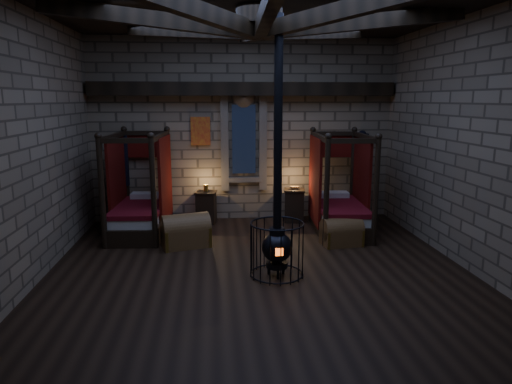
{
  "coord_description": "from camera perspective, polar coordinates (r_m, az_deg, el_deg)",
  "views": [
    {
      "loc": [
        -0.74,
        -7.19,
        2.82
      ],
      "look_at": [
        0.01,
        0.6,
        1.23
      ],
      "focal_mm": 32.0,
      "sensor_mm": 36.0,
      "label": 1
    }
  ],
  "objects": [
    {
      "name": "room",
      "position": [
        7.38,
        0.31,
        18.7
      ],
      "size": [
        7.02,
        7.02,
        4.29
      ],
      "color": "black",
      "rests_on": "ground"
    },
    {
      "name": "bed_left",
      "position": [
        10.05,
        -14.2,
        -2.06
      ],
      "size": [
        1.19,
        2.09,
        2.12
      ],
      "rotation": [
        0.0,
        0.0,
        -0.06
      ],
      "color": "black",
      "rests_on": "ground"
    },
    {
      "name": "bed_right",
      "position": [
        10.04,
        10.35,
        -1.92
      ],
      "size": [
        1.2,
        2.08,
        2.1
      ],
      "rotation": [
        0.0,
        0.0,
        -0.07
      ],
      "color": "black",
      "rests_on": "ground"
    },
    {
      "name": "trunk_left",
      "position": [
        9.01,
        -8.78,
        -4.92
      ],
      "size": [
        1.02,
        0.79,
        0.66
      ],
      "rotation": [
        0.0,
        0.0,
        0.27
      ],
      "color": "brown",
      "rests_on": "ground"
    },
    {
      "name": "trunk_right",
      "position": [
        9.15,
        10.66,
        -5.02
      ],
      "size": [
        0.82,
        0.58,
        0.56
      ],
      "rotation": [
        0.0,
        0.0,
        0.13
      ],
      "color": "brown",
      "rests_on": "ground"
    },
    {
      "name": "nightstand_left",
      "position": [
        10.6,
        -6.24,
        -1.85
      ],
      "size": [
        0.53,
        0.52,
        0.91
      ],
      "rotation": [
        0.0,
        0.0,
        -0.17
      ],
      "color": "black",
      "rests_on": "ground"
    },
    {
      "name": "nightstand_right",
      "position": [
        10.7,
        4.79,
        -1.64
      ],
      "size": [
        0.54,
        0.53,
        0.84
      ],
      "rotation": [
        0.0,
        0.0,
        -0.15
      ],
      "color": "black",
      "rests_on": "ground"
    },
    {
      "name": "stove",
      "position": [
        7.37,
        2.65,
        -6.26
      ],
      "size": [
        0.87,
        0.87,
        4.05
      ],
      "rotation": [
        0.0,
        0.0,
        0.01
      ],
      "color": "black",
      "rests_on": "ground"
    }
  ]
}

